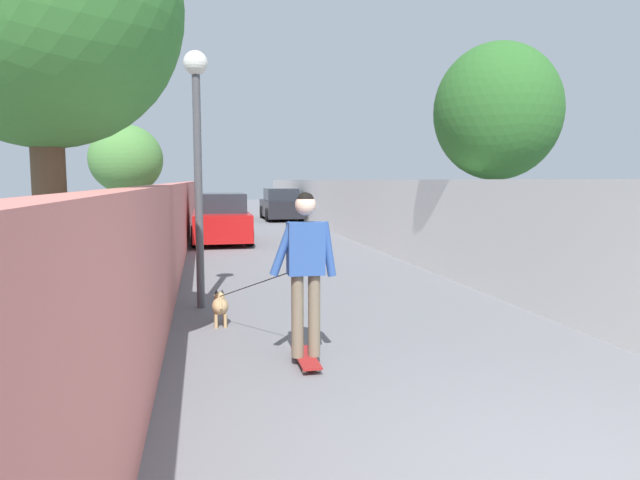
{
  "coord_description": "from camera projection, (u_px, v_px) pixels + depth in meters",
  "views": [
    {
      "loc": [
        -2.71,
        2.15,
        1.95
      ],
      "look_at": [
        5.99,
        0.33,
        1.0
      ],
      "focal_mm": 31.43,
      "sensor_mm": 36.0,
      "label": 1
    }
  ],
  "objects": [
    {
      "name": "car_far",
      "position": [
        281.0,
        205.0,
        27.69
      ],
      "size": [
        4.23,
        1.8,
        1.54
      ],
      "color": "black",
      "rests_on": "ground"
    },
    {
      "name": "person_skateboarder",
      "position": [
        306.0,
        261.0,
        5.86
      ],
      "size": [
        0.22,
        0.71,
        1.75
      ],
      "color": "#726651",
      "rests_on": "skateboard"
    },
    {
      "name": "skateboard",
      "position": [
        306.0,
        358.0,
        5.97
      ],
      "size": [
        0.8,
        0.2,
        0.08
      ],
      "color": "maroon",
      "rests_on": "ground"
    },
    {
      "name": "fence_right",
      "position": [
        386.0,
        215.0,
        15.42
      ],
      "size": [
        48.0,
        0.3,
        1.97
      ],
      "primitive_type": "cube",
      "color": "white",
      "rests_on": "ground"
    },
    {
      "name": "dog",
      "position": [
        220.0,
        305.0,
        7.55
      ],
      "size": [
        2.13,
        0.96,
        1.06
      ],
      "color": "tan",
      "rests_on": "ground"
    },
    {
      "name": "tree_right_near",
      "position": [
        497.0,
        113.0,
        10.96
      ],
      "size": [
        2.47,
        2.47,
        4.62
      ],
      "color": "#473523",
      "rests_on": "ground"
    },
    {
      "name": "tree_left_mid",
      "position": [
        126.0,
        160.0,
        14.84
      ],
      "size": [
        1.91,
        1.91,
        3.42
      ],
      "color": "brown",
      "rests_on": "ground"
    },
    {
      "name": "ground_plane",
      "position": [
        277.0,
        245.0,
        16.91
      ],
      "size": [
        80.0,
        80.0,
        0.0
      ],
      "primitive_type": "plane",
      "color": "slate"
    },
    {
      "name": "tree_left_far",
      "position": [
        40.0,
        6.0,
        5.1
      ],
      "size": [
        2.58,
        2.58,
        4.88
      ],
      "color": "brown",
      "rests_on": "ground"
    },
    {
      "name": "lamp_post",
      "position": [
        197.0,
        131.0,
        8.34
      ],
      "size": [
        0.36,
        0.36,
        3.85
      ],
      "color": "#4C4C51",
      "rests_on": "ground"
    },
    {
      "name": "car_near",
      "position": [
        221.0,
        220.0,
        17.58
      ],
      "size": [
        4.03,
        1.8,
        1.54
      ],
      "color": "#B71414",
      "rests_on": "ground"
    },
    {
      "name": "wall_left",
      "position": [
        179.0,
        220.0,
        14.3
      ],
      "size": [
        48.0,
        0.3,
        1.88
      ],
      "primitive_type": "cube",
      "color": "#CC726B",
      "rests_on": "ground"
    }
  ]
}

